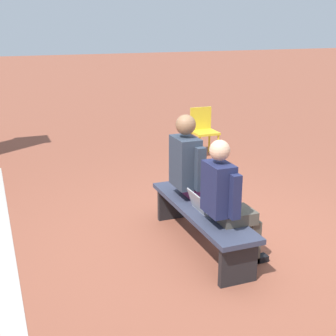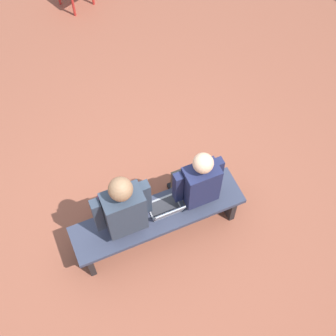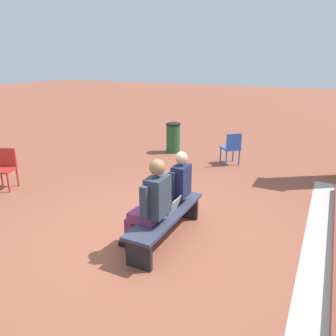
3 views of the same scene
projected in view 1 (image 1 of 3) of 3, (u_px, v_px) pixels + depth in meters
ground_plane at (214, 242)px, 5.11m from camera, size 60.00×60.00×0.00m
bench at (201, 216)px, 4.92m from camera, size 1.80×0.44×0.45m
person_student at (227, 199)px, 4.45m from camera, size 0.50×0.64×1.28m
person_adult at (194, 172)px, 5.14m from camera, size 0.56×0.71×1.37m
laptop at (204, 206)px, 4.80m from camera, size 0.32×0.29×0.21m
plastic_chair_near_bench_left at (203, 128)px, 8.34m from camera, size 0.42×0.42×0.84m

